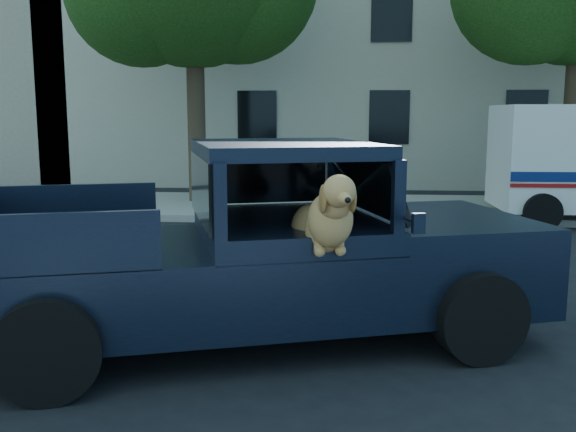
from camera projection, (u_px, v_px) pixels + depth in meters
The scene contains 5 objects.
ground at pixel (380, 348), 6.40m from camera, with size 120.00×120.00×0.00m, color black.
far_sidewalk at pixel (358, 207), 15.44m from camera, with size 60.00×4.00×0.15m, color gray.
lane_stripes at pixel (502, 270), 9.58m from camera, with size 21.60×0.14×0.01m, color silver, non-canonical shape.
building_main at pixel (444, 48), 21.67m from camera, with size 26.00×6.00×9.00m, color #BCB09B.
pickup_truck at pixel (249, 275), 6.54m from camera, with size 6.06×3.80×2.03m.
Camera 1 is at (-0.41, -6.16, 2.31)m, focal length 40.00 mm.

